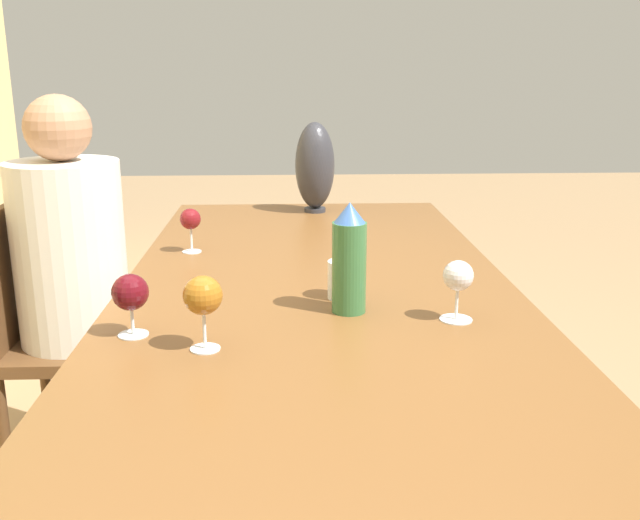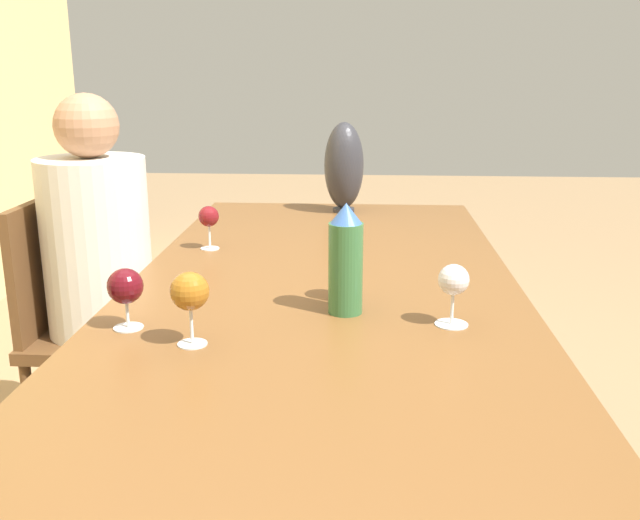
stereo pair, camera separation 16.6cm
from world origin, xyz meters
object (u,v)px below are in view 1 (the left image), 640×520
Objects in this scene: wine_glass_4 at (203,297)px; chair_far at (56,331)px; wine_glass_3 at (458,278)px; water_bottle at (349,260)px; wine_glass_1 at (130,294)px; vase at (315,166)px; water_tumbler at (343,280)px; person_far at (77,279)px; wine_glass_2 at (190,221)px.

wine_glass_4 reaches higher than chair_far.
wine_glass_3 is 0.89× the size of wine_glass_4.
wine_glass_1 is at bearing 105.68° from water_bottle.
wine_glass_1 is 0.98× the size of wine_glass_3.
chair_far is at bearing 118.32° from vase.
vase reaches higher than water_tumbler.
wine_glass_3 is at bearing -124.62° from water_tumbler.
wine_glass_1 is 0.87× the size of wine_glass_4.
wine_glass_1 reaches higher than chair_far.
person_far is (0.87, 0.51, -0.23)m from wine_glass_4.
person_far is at bearing 54.91° from wine_glass_3.
wine_glass_4 is at bearing 125.03° from water_bottle.
wine_glass_2 is 0.11× the size of person_far.
vase is 0.27× the size of person_far.
wine_glass_4 is at bearing -149.84° from person_far.
wine_glass_4 is at bearing -145.98° from chair_far.
chair_far is (-0.46, 0.85, -0.46)m from vase.
wine_glass_4 is 0.12× the size of person_far.
wine_glass_1 is 1.00× the size of wine_glass_2.
wine_glass_1 and wine_glass_2 have the same top height.
chair_far is at bearing 28.64° from wine_glass_1.
wine_glass_1 is at bearing 95.07° from wine_glass_3.
wine_glass_1 is 0.15× the size of chair_far.
wine_glass_2 is at bearing -104.44° from chair_far.
wine_glass_3 is at bearing -123.07° from chair_far.
wine_glass_3 is 1.39m from chair_far.
vase is 0.94m from person_far.
water_tumbler is 0.99m from person_far.
vase is at bearing -18.67° from wine_glass_1.
wine_glass_2 is 0.62m from chair_far.
chair_far is at bearing 34.02° from wine_glass_4.
water_tumbler is at bearing -63.58° from wine_glass_1.
chair_far is 0.72× the size of person_far.
water_bottle is 0.24m from wine_glass_3.
wine_glass_3 reaches higher than wine_glass_1.
wine_glass_2 is at bearing 9.31° from wine_glass_4.
water_tumbler is 0.69× the size of wine_glass_1.
wine_glass_2 is at bearing -107.35° from person_far.
water_bottle is 1.91× the size of wine_glass_1.
wine_glass_1 is (-0.13, 0.46, -0.03)m from water_bottle.
person_far reaches higher than vase.
chair_far is (0.87, 0.59, -0.40)m from wine_glass_4.
wine_glass_3 is (-0.61, -0.65, 0.00)m from wine_glass_2.
water_tumbler is 0.60× the size of wine_glass_4.
wine_glass_2 reaches higher than water_tumbler.
wine_glass_3 is 0.55m from wine_glass_4.
chair_far is at bearing 90.00° from person_far.
wine_glass_1 is at bearing -151.36° from chair_far.
chair_far is (0.12, 0.47, -0.39)m from wine_glass_2.
water_tumbler is at bearing -178.36° from vase.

